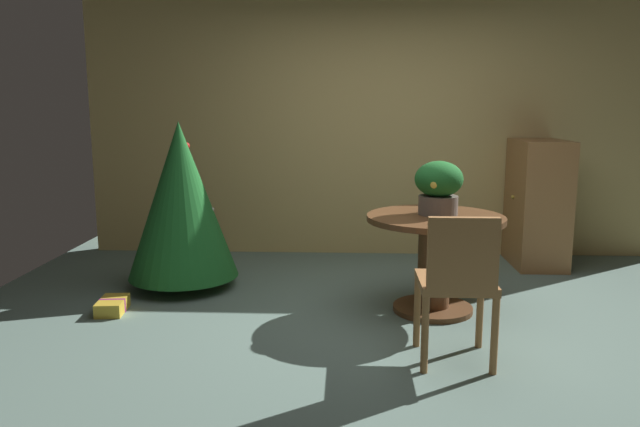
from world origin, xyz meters
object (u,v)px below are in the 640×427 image
Objects in this scene: flower_vase at (439,186)px; holiday_tree at (181,200)px; wooden_chair_near at (458,279)px; round_dining_table at (434,250)px; gift_box_gold at (112,306)px; wooden_cabinet at (537,203)px.

flower_vase is 0.28× the size of holiday_tree.
wooden_chair_near is (-0.02, -1.02, -0.42)m from flower_vase.
flower_vase reaches higher than round_dining_table.
round_dining_table is at bearing -14.60° from holiday_tree.
gift_box_gold is at bearing 160.95° from wooden_chair_near.
wooden_chair_near reaches higher than round_dining_table.
flower_vase is at bearing -130.11° from wooden_cabinet.
round_dining_table is at bearing -129.61° from wooden_cabinet.
wooden_chair_near is 0.66× the size of holiday_tree.
wooden_chair_near is 0.76× the size of wooden_cabinet.
flower_vase is 1.83m from wooden_cabinet.
holiday_tree is at bearing -164.53° from wooden_cabinet.
wooden_cabinet reaches higher than gift_box_gold.
flower_vase is at bearing 88.76° from wooden_chair_near.
wooden_chair_near is 2.60m from gift_box_gold.
wooden_cabinet is (1.18, 2.39, 0.07)m from wooden_chair_near.
wooden_cabinet is at bearing 49.89° from flower_vase.
wooden_cabinet is (3.22, 0.89, -0.15)m from holiday_tree.
gift_box_gold is (-2.44, -0.19, -0.90)m from flower_vase.
round_dining_table is 0.97m from wooden_chair_near.
flower_vase is 1.10m from wooden_chair_near.
holiday_tree is at bearing 165.40° from round_dining_table.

